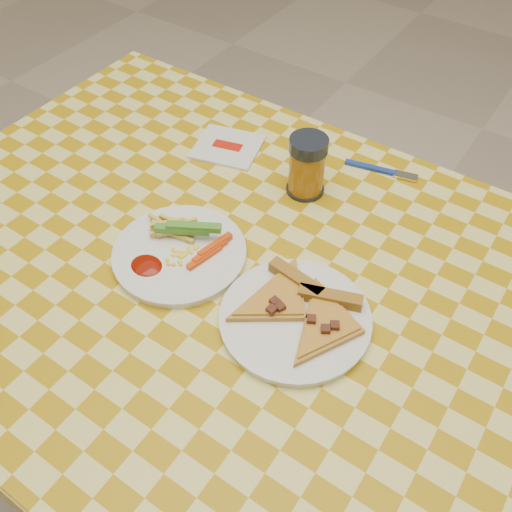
# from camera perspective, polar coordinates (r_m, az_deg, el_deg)

# --- Properties ---
(ground) EXTENTS (8.00, 8.00, 0.00)m
(ground) POSITION_cam_1_polar(r_m,az_deg,el_deg) (1.57, -0.77, -20.09)
(ground) COLOR beige
(ground) RESTS_ON ground
(table) EXTENTS (1.28, 0.88, 0.76)m
(table) POSITION_cam_1_polar(r_m,az_deg,el_deg) (0.97, -1.18, -4.77)
(table) COLOR white
(table) RESTS_ON ground
(plate_left) EXTENTS (0.26, 0.26, 0.01)m
(plate_left) POSITION_cam_1_polar(r_m,az_deg,el_deg) (0.95, -7.64, 0.16)
(plate_left) COLOR white
(plate_left) RESTS_ON table
(plate_right) EXTENTS (0.30, 0.30, 0.01)m
(plate_right) POSITION_cam_1_polar(r_m,az_deg,el_deg) (0.86, 3.92, -6.37)
(plate_right) COLOR white
(plate_right) RESTS_ON table
(fries_veggies) EXTENTS (0.16, 0.15, 0.04)m
(fries_veggies) POSITION_cam_1_polar(r_m,az_deg,el_deg) (0.94, -7.58, 1.58)
(fries_veggies) COLOR #F9CB4F
(fries_veggies) RESTS_ON plate_left
(pizza_slices) EXTENTS (0.24, 0.22, 0.02)m
(pizza_slices) POSITION_cam_1_polar(r_m,az_deg,el_deg) (0.85, 4.60, -5.22)
(pizza_slices) COLOR #AF7135
(pizza_slices) RESTS_ON plate_right
(drink_glass) EXTENTS (0.07, 0.07, 0.11)m
(drink_glass) POSITION_cam_1_polar(r_m,az_deg,el_deg) (1.03, 5.12, 8.93)
(drink_glass) COLOR black
(drink_glass) RESTS_ON table
(napkin) EXTENTS (0.15, 0.15, 0.01)m
(napkin) POSITION_cam_1_polar(r_m,az_deg,el_deg) (1.16, -2.87, 10.86)
(napkin) COLOR silver
(napkin) RESTS_ON table
(fork) EXTENTS (0.14, 0.05, 0.01)m
(fork) POSITION_cam_1_polar(r_m,az_deg,el_deg) (1.12, 12.47, 8.39)
(fork) COLOR #163297
(fork) RESTS_ON table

